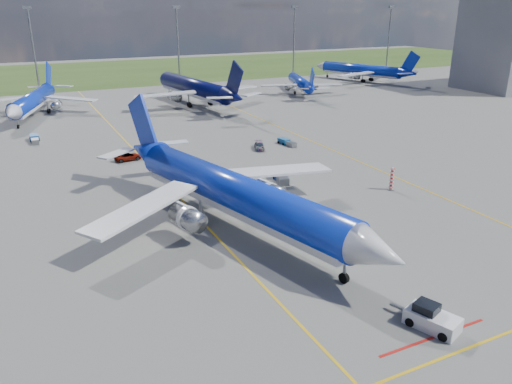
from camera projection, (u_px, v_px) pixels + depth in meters
name	position (u px, v px, depth m)	size (l,w,h in m)	color
ground	(235.00, 256.00, 48.36)	(400.00, 400.00, 0.00)	#5D5D5A
grass_strip	(63.00, 75.00, 174.58)	(400.00, 80.00, 0.01)	#2D4719
taxiway_lines	(158.00, 174.00, 71.74)	(60.25, 160.00, 0.02)	gold
floodlight_masts	(110.00, 44.00, 140.62)	(202.20, 0.50, 22.70)	slate
warning_post	(392.00, 179.00, 65.24)	(0.50, 0.50, 3.00)	red
bg_jet_nnw	(35.00, 116.00, 109.89)	(28.20, 37.02, 9.69)	#0D2BB7
bg_jet_n	(195.00, 104.00, 122.55)	(34.32, 45.04, 11.80)	#070A3E
bg_jet_ne	(300.00, 93.00, 138.44)	(23.79, 31.23, 8.18)	#0D2BB7
bg_jet_ene	(360.00, 81.00, 160.00)	(29.32, 38.48, 10.08)	#0D2BB7
main_airliner	(236.00, 228.00, 54.40)	(34.45, 45.22, 11.84)	#0D2BB7
pushback_tug	(431.00, 318.00, 37.45)	(3.26, 5.51, 1.85)	silver
service_car_b	(128.00, 157.00, 77.99)	(1.96, 4.25, 1.18)	#999999
service_car_c	(259.00, 146.00, 84.03)	(1.60, 3.92, 1.14)	#999999
baggage_tug_w	(280.00, 175.00, 69.51)	(3.05, 5.78, 1.26)	#1A44A0
baggage_tug_c	(35.00, 139.00, 88.72)	(1.42, 4.88, 1.09)	#1B56A2
baggage_tug_e	(287.00, 142.00, 86.72)	(1.67, 4.35, 0.95)	#185A93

